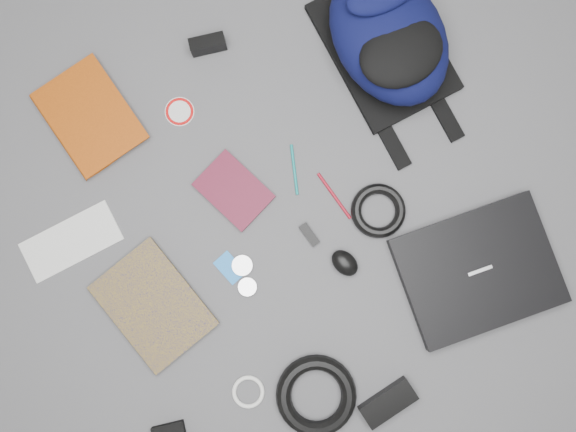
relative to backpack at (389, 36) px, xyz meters
name	(u,v)px	position (x,y,z in m)	size (l,w,h in m)	color
ground	(288,217)	(-0.39, -0.31, -0.09)	(4.00, 4.00, 0.00)	#4F4F51
backpack	(389,36)	(0.00, 0.00, 0.00)	(0.28, 0.41, 0.17)	black
laptop	(478,270)	(-0.01, -0.61, -0.07)	(0.37, 0.29, 0.04)	black
textbook_red	(58,139)	(-0.85, 0.10, -0.07)	(0.19, 0.26, 0.03)	#893407
comic_book	(122,331)	(-0.88, -0.41, -0.07)	(0.20, 0.28, 0.02)	#AE8C0C
envelope	(71,242)	(-0.92, -0.15, -0.08)	(0.24, 0.11, 0.00)	silver
dvd_case	(234,191)	(-0.49, -0.19, -0.08)	(0.12, 0.18, 0.01)	#440D1C
compact_camera	(208,44)	(-0.41, 0.17, -0.06)	(0.09, 0.03, 0.05)	black
sticker_disc	(180,112)	(-0.55, 0.05, -0.08)	(0.08, 0.08, 0.00)	silver
pen_teal	(294,170)	(-0.33, -0.20, -0.08)	(0.01, 0.01, 0.13)	#0C7372
pen_red	(334,196)	(-0.27, -0.30, -0.08)	(0.01, 0.01, 0.14)	maroon
id_badge	(230,268)	(-0.58, -0.37, -0.08)	(0.05, 0.07, 0.00)	blue
usb_black	(309,235)	(-0.36, -0.37, -0.08)	(0.02, 0.06, 0.01)	black
usb_silver	(249,204)	(-0.47, -0.24, -0.08)	(0.02, 0.05, 0.01)	silver
mouse	(345,263)	(-0.31, -0.47, -0.07)	(0.05, 0.08, 0.04)	black
headphone_left	(242,265)	(-0.55, -0.37, -0.08)	(0.05, 0.05, 0.01)	#AFAFB2
headphone_right	(248,287)	(-0.56, -0.43, -0.08)	(0.05, 0.05, 0.01)	silver
cable_coil	(378,211)	(-0.18, -0.38, -0.07)	(0.14, 0.14, 0.03)	black
power_brick	(388,403)	(-0.34, -0.82, -0.07)	(0.14, 0.06, 0.03)	black
power_cord_coil	(316,395)	(-0.50, -0.74, -0.07)	(0.20, 0.20, 0.04)	black
white_cable_coil	(248,392)	(-0.65, -0.67, -0.08)	(0.08, 0.08, 0.01)	silver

